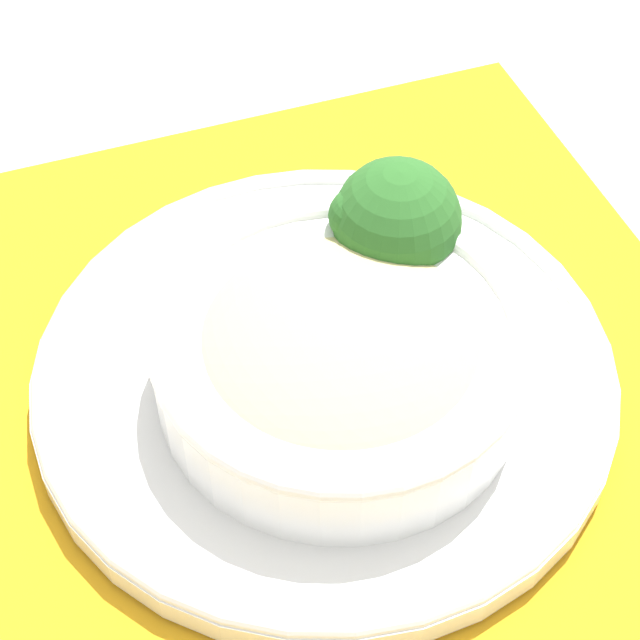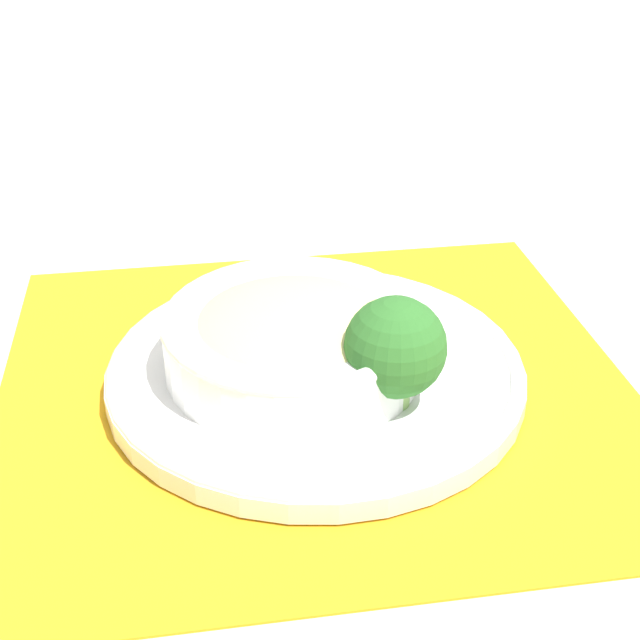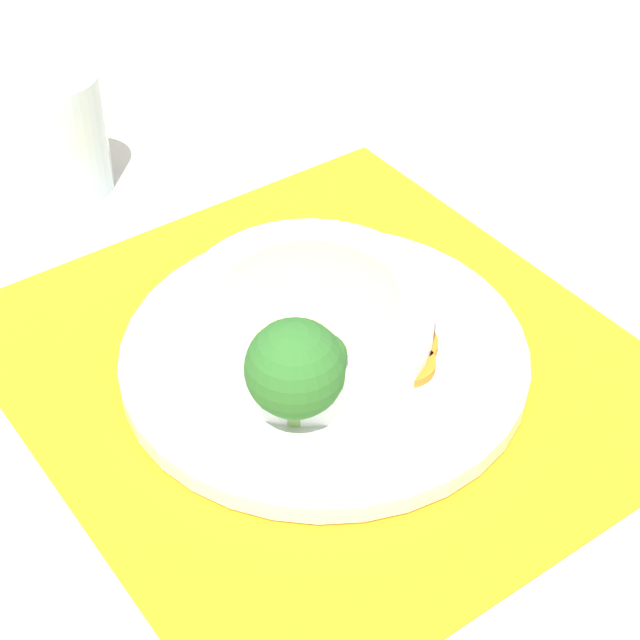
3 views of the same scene
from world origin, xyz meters
name	(u,v)px [view 1 (image 1 of 3)]	position (x,y,z in m)	size (l,w,h in m)	color
ground_plane	(325,387)	(0.00, 0.00, 0.00)	(4.00, 4.00, 0.00)	beige
placemat	(325,385)	(0.00, 0.00, 0.00)	(0.50, 0.53, 0.00)	orange
plate	(325,370)	(0.00, 0.00, 0.02)	(0.31, 0.31, 0.02)	white
bowl	(346,351)	(0.00, -0.02, 0.05)	(0.19, 0.19, 0.05)	white
broccoli_floret	(395,222)	(0.06, 0.04, 0.07)	(0.07, 0.07, 0.08)	#84AD5B
carrot_slice_near	(231,309)	(-0.03, 0.06, 0.02)	(0.05, 0.05, 0.01)	orange
carrot_slice_middle	(212,336)	(-0.05, 0.04, 0.02)	(0.05, 0.05, 0.01)	orange
carrot_slice_far	(206,367)	(-0.06, 0.02, 0.02)	(0.05, 0.05, 0.01)	orange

